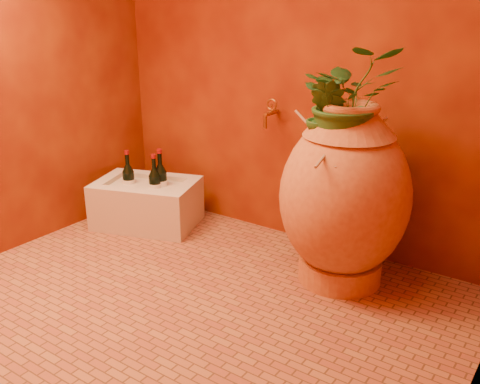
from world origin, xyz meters
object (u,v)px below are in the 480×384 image
Objects in this scene: wine_bottle_c at (129,181)px; wall_tap at (270,112)px; wine_bottle_b at (161,182)px; amphora at (345,196)px; stone_basin at (147,204)px; wine_bottle_a at (155,186)px.

wall_tap is (0.85, 0.34, 0.50)m from wine_bottle_c.
wine_bottle_b is at bearing -159.00° from wall_tap.
wine_bottle_c is at bearing -177.23° from amphora.
wine_bottle_c is at bearing -158.43° from wall_tap.
wine_bottle_b is at bearing 23.42° from wine_bottle_c.
stone_basin is at bearing -156.73° from wall_tap.
wine_bottle_c is (-0.20, -0.09, -0.01)m from wine_bottle_b.
wine_bottle_b is (0.07, 0.06, 0.14)m from stone_basin.
stone_basin is at bearing -178.04° from amphora.
wine_bottle_b is 2.09× the size of wall_tap.
wine_bottle_c is (-0.19, -0.04, 0.00)m from wine_bottle_a.
wine_bottle_a is (-1.27, -0.03, -0.19)m from amphora.
stone_basin is at bearing -139.92° from wine_bottle_b.
wine_bottle_a is (0.07, 0.01, 0.13)m from stone_basin.
wine_bottle_c reaches higher than stone_basin.
stone_basin is 0.17m from wine_bottle_b.
wine_bottle_c reaches higher than wine_bottle_a.
wine_bottle_b is at bearing 40.08° from stone_basin.
wine_bottle_b is (-1.26, 0.02, -0.18)m from amphora.
wine_bottle_c is at bearing -156.58° from wine_bottle_b.
wine_bottle_b reaches higher than wine_bottle_c.
wine_bottle_c is at bearing -168.87° from stone_basin.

